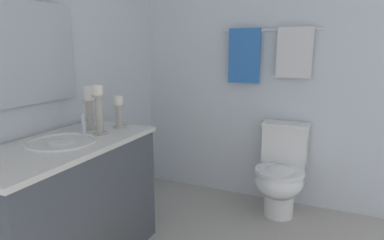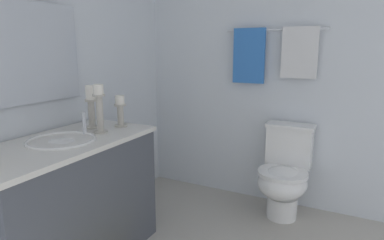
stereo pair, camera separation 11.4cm
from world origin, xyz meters
name	(u,v)px [view 1 (the left image)]	position (x,y,z in m)	size (l,w,h in m)	color
wall_back	(270,64)	(0.00, 1.35, 1.23)	(2.42, 0.04, 2.45)	silver
wall_left	(39,69)	(-1.21, 0.00, 1.23)	(0.04, 2.70, 2.45)	silver
vanity_cabinet	(67,208)	(-0.89, -0.18, 0.41)	(0.58, 1.17, 0.82)	#474C56
sink_basin	(62,149)	(-0.89, -0.17, 0.78)	(0.40, 0.40, 0.24)	white
mirror	(18,53)	(-1.17, -0.18, 1.33)	(0.02, 0.86, 0.62)	silver
candle_holder_tall	(119,111)	(-0.82, 0.29, 0.93)	(0.09, 0.09, 0.22)	#B7B2A5
candle_holder_short	(89,106)	(-0.96, 0.16, 0.98)	(0.09, 0.09, 0.30)	#B7B2A5
candle_holder_mid	(99,108)	(-0.82, 0.09, 0.99)	(0.09, 0.09, 0.32)	#B7B2A5
toilet	(281,172)	(0.18, 1.07, 0.37)	(0.39, 0.54, 0.75)	white
towel_bar	(270,30)	(0.00, 1.29, 1.51)	(0.02, 0.02, 0.83)	silver
towel_near_vanity	(244,56)	(-0.21, 1.27, 1.30)	(0.27, 0.03, 0.46)	blue
towel_center	(294,53)	(0.21, 1.27, 1.32)	(0.28, 0.03, 0.40)	white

